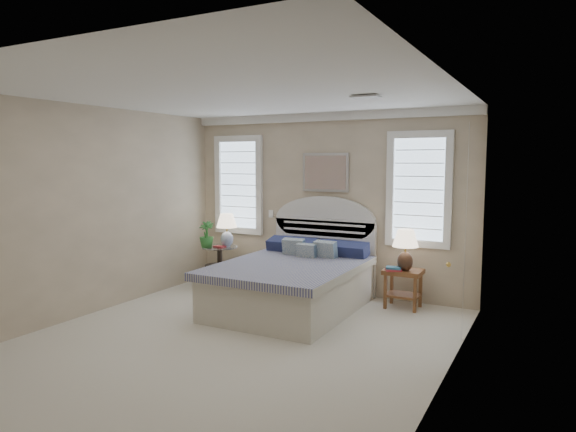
% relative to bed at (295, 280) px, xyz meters
% --- Properties ---
extents(floor, '(4.50, 5.00, 0.01)m').
position_rel_bed_xyz_m(floor, '(0.00, -1.46, -0.39)').
color(floor, beige).
rests_on(floor, ground).
extents(ceiling, '(4.50, 5.00, 0.01)m').
position_rel_bed_xyz_m(ceiling, '(0.00, -1.46, 2.31)').
color(ceiling, white).
rests_on(ceiling, wall_back).
extents(wall_back, '(4.50, 0.02, 2.70)m').
position_rel_bed_xyz_m(wall_back, '(0.00, 1.04, 0.96)').
color(wall_back, tan).
rests_on(wall_back, floor).
extents(wall_left, '(0.02, 5.00, 2.70)m').
position_rel_bed_xyz_m(wall_left, '(-2.25, -1.46, 0.96)').
color(wall_left, tan).
rests_on(wall_left, floor).
extents(wall_right, '(0.02, 5.00, 2.70)m').
position_rel_bed_xyz_m(wall_right, '(2.25, -1.46, 0.96)').
color(wall_right, tan).
rests_on(wall_right, floor).
extents(crown_molding, '(4.50, 0.08, 0.12)m').
position_rel_bed_xyz_m(crown_molding, '(0.00, 1.00, 2.25)').
color(crown_molding, white).
rests_on(crown_molding, wall_back).
extents(hvac_vent, '(0.30, 0.20, 0.02)m').
position_rel_bed_xyz_m(hvac_vent, '(1.20, -0.66, 2.29)').
color(hvac_vent, '#B2B2B2').
rests_on(hvac_vent, ceiling).
extents(switch_plate, '(0.08, 0.01, 0.12)m').
position_rel_bed_xyz_m(switch_plate, '(-0.95, 1.03, 0.76)').
color(switch_plate, white).
rests_on(switch_plate, wall_back).
extents(window_left, '(0.90, 0.06, 1.60)m').
position_rel_bed_xyz_m(window_left, '(-1.55, 1.02, 1.21)').
color(window_left, '#AAC1D7').
rests_on(window_left, wall_back).
extents(window_right, '(0.90, 0.06, 1.60)m').
position_rel_bed_xyz_m(window_right, '(1.40, 1.02, 1.21)').
color(window_right, '#AAC1D7').
rests_on(window_right, wall_back).
extents(painting, '(0.74, 0.04, 0.58)m').
position_rel_bed_xyz_m(painting, '(0.00, 1.00, 1.43)').
color(painting, silver).
rests_on(painting, wall_back).
extents(closet_door, '(0.02, 1.80, 2.40)m').
position_rel_bed_xyz_m(closet_door, '(2.23, -0.26, 0.81)').
color(closet_door, white).
rests_on(closet_door, floor).
extents(bed, '(1.72, 2.28, 1.47)m').
position_rel_bed_xyz_m(bed, '(0.00, 0.00, 0.00)').
color(bed, beige).
rests_on(bed, floor).
extents(side_table_left, '(0.56, 0.56, 0.63)m').
position_rel_bed_xyz_m(side_table_left, '(-1.65, 0.59, 0.00)').
color(side_table_left, black).
rests_on(side_table_left, floor).
extents(nightstand_right, '(0.50, 0.40, 0.53)m').
position_rel_bed_xyz_m(nightstand_right, '(1.30, 0.69, 0.00)').
color(nightstand_right, brown).
rests_on(nightstand_right, floor).
extents(floor_pot, '(0.43, 0.43, 0.36)m').
position_rel_bed_xyz_m(floor_pot, '(-1.59, 0.45, -0.20)').
color(floor_pot, black).
rests_on(floor_pot, floor).
extents(lamp_left, '(0.36, 0.36, 0.53)m').
position_rel_bed_xyz_m(lamp_left, '(-1.54, 0.64, 0.57)').
color(lamp_left, silver).
rests_on(lamp_left, side_table_left).
extents(lamp_right, '(0.38, 0.38, 0.56)m').
position_rel_bed_xyz_m(lamp_right, '(1.33, 0.64, 0.49)').
color(lamp_right, black).
rests_on(lamp_right, nightstand_right).
extents(potted_plant, '(0.30, 0.30, 0.41)m').
position_rel_bed_xyz_m(potted_plant, '(-1.77, 0.41, 0.45)').
color(potted_plant, '#31762F').
rests_on(potted_plant, side_table_left).
extents(books_left, '(0.19, 0.14, 0.02)m').
position_rel_bed_xyz_m(books_left, '(-1.60, 0.53, 0.26)').
color(books_left, '#A6292F').
rests_on(books_left, side_table_left).
extents(books_right, '(0.24, 0.21, 0.06)m').
position_rel_bed_xyz_m(books_right, '(1.21, 0.54, 0.17)').
color(books_right, '#A6292F').
rests_on(books_right, nightstand_right).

